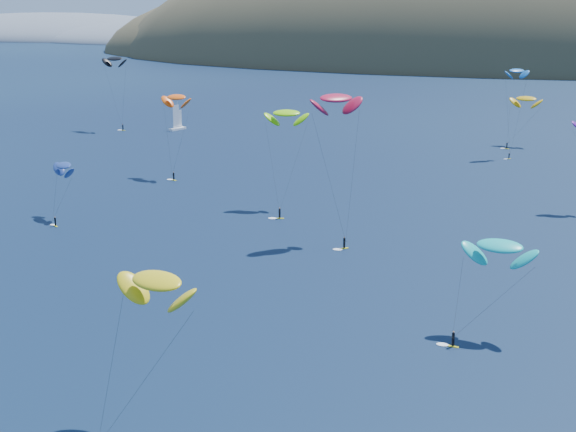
# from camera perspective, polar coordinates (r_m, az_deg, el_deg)

# --- Properties ---
(island) EXTENTS (730.00, 300.00, 210.00)m
(island) POSITION_cam_1_polar(r_m,az_deg,el_deg) (600.42, 17.48, 9.54)
(island) COLOR #3D3526
(island) RESTS_ON ground
(headland) EXTENTS (460.00, 250.00, 60.00)m
(headland) POSITION_cam_1_polar(r_m,az_deg,el_deg) (921.64, -14.90, 11.95)
(headland) COLOR slate
(headland) RESTS_ON ground
(sailboat) EXTENTS (7.91, 7.11, 9.44)m
(sailboat) POSITION_cam_1_polar(r_m,az_deg,el_deg) (267.20, -7.86, 6.27)
(sailboat) COLOR white
(sailboat) RESTS_ON ground
(kitesurfer_1) EXTENTS (9.30, 9.76, 21.39)m
(kitesurfer_1) POSITION_cam_1_polar(r_m,az_deg,el_deg) (195.49, -7.94, 8.36)
(kitesurfer_1) COLOR gold
(kitesurfer_1) RESTS_ON ground
(kitesurfer_2) EXTENTS (10.01, 11.56, 17.70)m
(kitesurfer_2) POSITION_cam_1_polar(r_m,az_deg,el_deg) (79.96, -9.33, -4.58)
(kitesurfer_2) COLOR gold
(kitesurfer_2) RESTS_ON ground
(kitesurfer_3) EXTENTS (9.32, 14.72, 21.64)m
(kitesurfer_3) POSITION_cam_1_polar(r_m,az_deg,el_deg) (164.80, -0.11, 7.31)
(kitesurfer_3) COLOR gold
(kitesurfer_3) RESTS_ON ground
(kitesurfer_4) EXTENTS (7.60, 8.58, 25.12)m
(kitesurfer_4) POSITION_cam_1_polar(r_m,az_deg,el_deg) (226.01, 15.97, 9.89)
(kitesurfer_4) COLOR gold
(kitesurfer_4) RESTS_ON ground
(kitesurfer_5) EXTENTS (10.19, 9.45, 14.17)m
(kitesurfer_5) POSITION_cam_1_polar(r_m,az_deg,el_deg) (104.90, 14.82, -2.09)
(kitesurfer_5) COLOR gold
(kitesurfer_5) RESTS_ON ground
(kitesurfer_9) EXTENTS (10.03, 11.87, 27.88)m
(kitesurfer_9) POSITION_cam_1_polar(r_m,az_deg,el_deg) (140.49, 3.44, 8.35)
(kitesurfer_9) COLOR gold
(kitesurfer_9) RESTS_ON ground
(kitesurfer_10) EXTENTS (8.05, 11.39, 12.36)m
(kitesurfer_10) POSITION_cam_1_polar(r_m,az_deg,el_deg) (163.12, -15.67, 3.48)
(kitesurfer_10) COLOR gold
(kitesurfer_10) RESTS_ON ground
(kitesurfer_11) EXTENTS (9.96, 11.97, 16.13)m
(kitesurfer_11) POSITION_cam_1_polar(r_m,az_deg,el_deg) (245.75, 16.58, 8.00)
(kitesurfer_11) COLOR gold
(kitesurfer_11) RESTS_ON ground
(kitesurfer_12) EXTENTS (9.51, 5.87, 25.41)m
(kitesurfer_12) POSITION_cam_1_polar(r_m,az_deg,el_deg) (270.42, -12.24, 10.87)
(kitesurfer_12) COLOR gold
(kitesurfer_12) RESTS_ON ground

